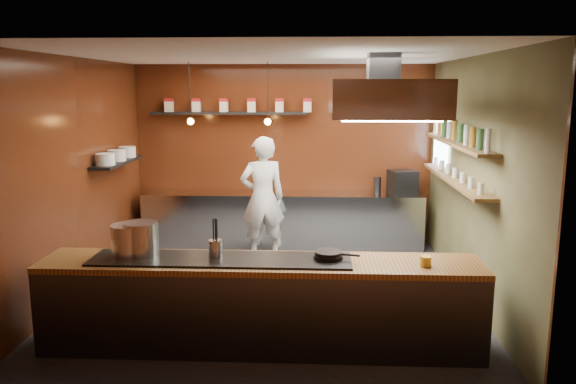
# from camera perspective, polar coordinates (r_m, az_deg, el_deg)

# --- Properties ---
(floor) EXTENTS (5.00, 5.00, 0.00)m
(floor) POSITION_cam_1_polar(r_m,az_deg,el_deg) (7.44, -1.53, -10.02)
(floor) COLOR black
(floor) RESTS_ON ground
(back_wall) EXTENTS (5.00, 0.00, 5.00)m
(back_wall) POSITION_cam_1_polar(r_m,az_deg,el_deg) (9.53, -0.44, 3.83)
(back_wall) COLOR black
(back_wall) RESTS_ON ground
(left_wall) EXTENTS (0.00, 5.00, 5.00)m
(left_wall) POSITION_cam_1_polar(r_m,az_deg,el_deg) (7.67, -20.58, 1.51)
(left_wall) COLOR black
(left_wall) RESTS_ON ground
(right_wall) EXTENTS (0.00, 5.00, 5.00)m
(right_wall) POSITION_cam_1_polar(r_m,az_deg,el_deg) (7.31, 18.36, 1.23)
(right_wall) COLOR #454427
(right_wall) RESTS_ON ground
(ceiling) EXTENTS (5.00, 5.00, 0.00)m
(ceiling) POSITION_cam_1_polar(r_m,az_deg,el_deg) (6.98, -1.66, 13.70)
(ceiling) COLOR silver
(ceiling) RESTS_ON back_wall
(window_pane) EXTENTS (0.00, 1.00, 1.00)m
(window_pane) POSITION_cam_1_polar(r_m,az_deg,el_deg) (8.89, 15.30, 5.56)
(window_pane) COLOR white
(window_pane) RESTS_ON right_wall
(prep_counter) EXTENTS (4.60, 0.65, 0.90)m
(prep_counter) POSITION_cam_1_polar(r_m,az_deg,el_deg) (9.39, -0.55, -2.78)
(prep_counter) COLOR silver
(prep_counter) RESTS_ON floor
(pass_counter) EXTENTS (4.40, 0.72, 0.94)m
(pass_counter) POSITION_cam_1_polar(r_m,az_deg,el_deg) (5.79, -2.81, -11.26)
(pass_counter) COLOR #38383D
(pass_counter) RESTS_ON floor
(tin_shelf) EXTENTS (2.60, 0.26, 0.04)m
(tin_shelf) POSITION_cam_1_polar(r_m,az_deg,el_deg) (9.43, -6.02, 7.97)
(tin_shelf) COLOR black
(tin_shelf) RESTS_ON back_wall
(plate_shelf) EXTENTS (0.30, 1.40, 0.04)m
(plate_shelf) POSITION_cam_1_polar(r_m,az_deg,el_deg) (8.52, -16.97, 2.91)
(plate_shelf) COLOR black
(plate_shelf) RESTS_ON left_wall
(bottle_shelf_upper) EXTENTS (0.26, 2.80, 0.04)m
(bottle_shelf_upper) POSITION_cam_1_polar(r_m,az_deg,el_deg) (7.50, 16.76, 4.78)
(bottle_shelf_upper) COLOR brown
(bottle_shelf_upper) RESTS_ON right_wall
(bottle_shelf_lower) EXTENTS (0.26, 2.80, 0.04)m
(bottle_shelf_lower) POSITION_cam_1_polar(r_m,az_deg,el_deg) (7.56, 16.57, 1.24)
(bottle_shelf_lower) COLOR brown
(bottle_shelf_lower) RESTS_ON right_wall
(extractor_hood) EXTENTS (1.20, 2.00, 0.72)m
(extractor_hood) POSITION_cam_1_polar(r_m,az_deg,el_deg) (6.59, 9.58, 9.45)
(extractor_hood) COLOR #38383D
(extractor_hood) RESTS_ON ceiling
(pendant_left) EXTENTS (0.10, 0.10, 0.95)m
(pendant_left) POSITION_cam_1_polar(r_m,az_deg,el_deg) (8.88, -9.88, 7.40)
(pendant_left) COLOR black
(pendant_left) RESTS_ON ceiling
(pendant_right) EXTENTS (0.10, 0.10, 0.95)m
(pendant_right) POSITION_cam_1_polar(r_m,az_deg,el_deg) (8.69, -2.08, 7.49)
(pendant_right) COLOR black
(pendant_right) RESTS_ON ceiling
(storage_tins) EXTENTS (2.43, 0.13, 0.22)m
(storage_tins) POSITION_cam_1_polar(r_m,az_deg,el_deg) (9.40, -5.12, 8.78)
(storage_tins) COLOR beige
(storage_tins) RESTS_ON tin_shelf
(plate_stacks) EXTENTS (0.26, 1.16, 0.16)m
(plate_stacks) POSITION_cam_1_polar(r_m,az_deg,el_deg) (8.51, -17.01, 3.58)
(plate_stacks) COLOR silver
(plate_stacks) RESTS_ON plate_shelf
(bottles) EXTENTS (0.06, 2.66, 0.24)m
(bottles) POSITION_cam_1_polar(r_m,az_deg,el_deg) (7.49, 16.82, 5.85)
(bottles) COLOR silver
(bottles) RESTS_ON bottle_shelf_upper
(wine_glasses) EXTENTS (0.07, 2.37, 0.13)m
(wine_glasses) POSITION_cam_1_polar(r_m,az_deg,el_deg) (7.55, 16.61, 1.88)
(wine_glasses) COLOR silver
(wine_glasses) RESTS_ON bottle_shelf_lower
(stockpot_large) EXTENTS (0.35, 0.35, 0.34)m
(stockpot_large) POSITION_cam_1_polar(r_m,az_deg,el_deg) (5.89, -14.72, -4.61)
(stockpot_large) COLOR #B5B7BC
(stockpot_large) RESTS_ON pass_counter
(stockpot_small) EXTENTS (0.43, 0.43, 0.32)m
(stockpot_small) POSITION_cam_1_polar(r_m,az_deg,el_deg) (5.91, -15.94, -4.72)
(stockpot_small) COLOR silver
(stockpot_small) RESTS_ON pass_counter
(utensil_crock) EXTENTS (0.17, 0.17, 0.18)m
(utensil_crock) POSITION_cam_1_polar(r_m,az_deg,el_deg) (5.69, -7.37, -5.73)
(utensil_crock) COLOR #BABCC1
(utensil_crock) RESTS_ON pass_counter
(frying_pan) EXTENTS (0.46, 0.30, 0.07)m
(frying_pan) POSITION_cam_1_polar(r_m,az_deg,el_deg) (5.64, 4.16, -6.39)
(frying_pan) COLOR black
(frying_pan) RESTS_ON pass_counter
(butter_jar) EXTENTS (0.11, 0.11, 0.10)m
(butter_jar) POSITION_cam_1_polar(r_m,az_deg,el_deg) (5.62, 13.81, -6.83)
(butter_jar) COLOR gold
(butter_jar) RESTS_ON pass_counter
(espresso_machine) EXTENTS (0.49, 0.47, 0.40)m
(espresso_machine) POSITION_cam_1_polar(r_m,az_deg,el_deg) (9.29, 11.55, 0.95)
(espresso_machine) COLOR black
(espresso_machine) RESTS_ON prep_counter
(chef) EXTENTS (0.80, 0.64, 1.90)m
(chef) POSITION_cam_1_polar(r_m,az_deg,el_deg) (8.63, -2.60, -0.60)
(chef) COLOR white
(chef) RESTS_ON floor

